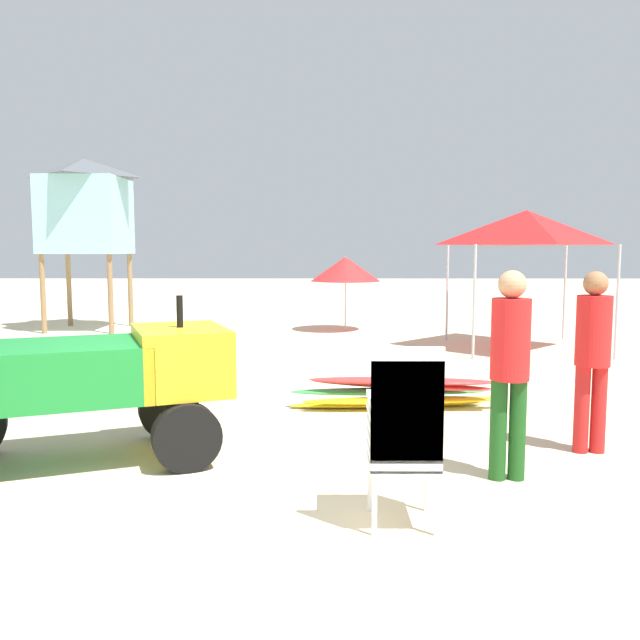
{
  "coord_description": "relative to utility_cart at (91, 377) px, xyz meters",
  "views": [
    {
      "loc": [
        0.82,
        -4.64,
        1.92
      ],
      "look_at": [
        0.77,
        3.38,
        1.06
      ],
      "focal_mm": 36.66,
      "sensor_mm": 36.0,
      "label": 1
    }
  ],
  "objects": [
    {
      "name": "beach_umbrella_left",
      "position": [
        2.62,
        9.78,
        0.69
      ],
      "size": [
        1.67,
        1.67,
        1.77
      ],
      "color": "beige",
      "rests_on": "ground"
    },
    {
      "name": "lifeguard_tower",
      "position": [
        -3.6,
        10.0,
        2.19
      ],
      "size": [
        1.98,
        1.98,
        4.09
      ],
      "color": "olive",
      "rests_on": "ground"
    },
    {
      "name": "lifeguard_near_center",
      "position": [
        4.63,
        0.31,
        0.21
      ],
      "size": [
        0.32,
        0.32,
        1.73
      ],
      "color": "red",
      "rests_on": "ground"
    },
    {
      "name": "utility_cart",
      "position": [
        0.0,
        0.0,
        0.0
      ],
      "size": [
        2.81,
        2.07,
        1.5
      ],
      "color": "#197A2D",
      "rests_on": "ground"
    },
    {
      "name": "ground",
      "position": [
        1.28,
        -1.13,
        -0.78
      ],
      "size": [
        80.0,
        80.0,
        0.0
      ],
      "primitive_type": "plane",
      "color": "beige"
    },
    {
      "name": "surfboard_pile",
      "position": [
        2.98,
        2.03,
        -0.58
      ],
      "size": [
        2.64,
        0.77,
        0.4
      ],
      "color": "yellow",
      "rests_on": "ground"
    },
    {
      "name": "stacked_plastic_chairs",
      "position": [
        2.65,
        -1.43,
        -0.04
      ],
      "size": [
        0.48,
        0.48,
        1.29
      ],
      "color": "white",
      "rests_on": "ground"
    },
    {
      "name": "popup_canopy",
      "position": [
        5.99,
        6.91,
        1.57
      ],
      "size": [
        2.56,
        2.56,
        2.69
      ],
      "color": "#B2B2B7",
      "rests_on": "ground"
    },
    {
      "name": "lifeguard_near_left",
      "position": [
        3.64,
        -0.43,
        0.23
      ],
      "size": [
        0.32,
        0.32,
        1.76
      ],
      "color": "#194C19",
      "rests_on": "ground"
    }
  ]
}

